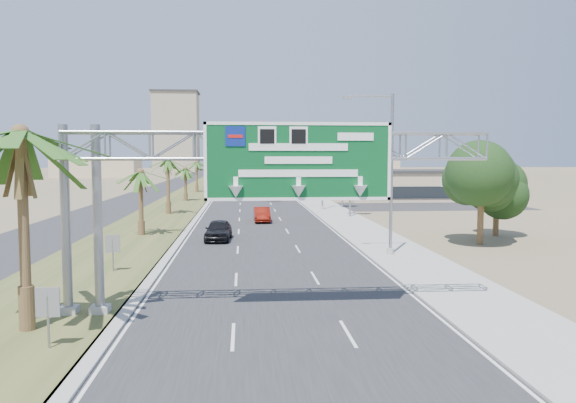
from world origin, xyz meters
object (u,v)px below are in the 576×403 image
(palm_near, at_px, (20,135))
(pole_sign_blue, at_px, (343,165))
(sign_gantry, at_px, (257,160))
(car_right_lane, at_px, (273,196))
(pole_sign_red_near, at_px, (350,150))
(store_building, at_px, (410,186))
(car_left_lane, at_px, (218,230))
(pole_sign_red_far, at_px, (333,152))
(signal_mast, at_px, (288,165))
(car_mid_lane, at_px, (262,215))
(car_far, at_px, (246,189))

(palm_near, height_order, pole_sign_blue, palm_near)
(sign_gantry, bearing_deg, palm_near, -166.68)
(palm_near, height_order, car_right_lane, palm_near)
(sign_gantry, xyz_separation_m, pole_sign_red_near, (10.26, 34.18, 0.82))
(store_building, height_order, car_left_lane, store_building)
(store_building, xyz_separation_m, car_left_lane, (-25.45, -36.63, -1.24))
(store_building, bearing_deg, pole_sign_red_near, -120.32)
(sign_gantry, xyz_separation_m, pole_sign_red_far, (12.87, 61.12, 0.75))
(signal_mast, height_order, car_mid_lane, signal_mast)
(car_right_lane, distance_m, pole_sign_red_near, 24.68)
(car_mid_lane, relative_size, car_far, 0.89)
(palm_near, bearing_deg, car_far, 83.84)
(pole_sign_red_near, xyz_separation_m, pole_sign_red_far, (2.61, 26.93, -0.07))
(car_mid_lane, xyz_separation_m, pole_sign_blue, (10.07, 13.29, 4.51))
(signal_mast, xyz_separation_m, car_mid_lane, (-5.03, -31.13, -4.16))
(car_right_lane, xyz_separation_m, pole_sign_red_far, (9.20, 3.99, 6.16))
(signal_mast, height_order, store_building, signal_mast)
(store_building, height_order, pole_sign_red_near, pole_sign_red_near)
(car_mid_lane, distance_m, car_right_lane, 26.33)
(car_left_lane, bearing_deg, car_far, 90.98)
(pole_sign_blue, bearing_deg, car_right_lane, 120.48)
(sign_gantry, xyz_separation_m, car_right_lane, (3.67, 57.13, -5.42))
(pole_sign_red_near, distance_m, pole_sign_red_far, 27.06)
(car_mid_lane, height_order, pole_sign_blue, pole_sign_blue)
(car_left_lane, bearing_deg, store_building, 58.67)
(signal_mast, distance_m, car_far, 13.18)
(pole_sign_blue, height_order, pole_sign_red_far, pole_sign_red_far)
(sign_gantry, height_order, palm_near, palm_near)
(signal_mast, relative_size, pole_sign_red_far, 1.19)
(car_mid_lane, bearing_deg, car_left_lane, -108.36)
(store_building, height_order, pole_sign_red_far, pole_sign_red_far)
(signal_mast, distance_m, pole_sign_red_near, 28.23)
(car_left_lane, relative_size, pole_sign_red_far, 0.52)
(palm_near, relative_size, signal_mast, 0.81)
(signal_mast, bearing_deg, palm_near, -102.66)
(car_left_lane, xyz_separation_m, car_mid_lane, (3.60, 11.48, -0.07))
(car_mid_lane, bearing_deg, pole_sign_red_near, 18.91)
(car_left_lane, bearing_deg, pole_sign_red_far, 73.35)
(car_left_lane, xyz_separation_m, car_right_lane, (6.06, 37.69, -0.12))
(palm_near, bearing_deg, car_right_lane, 78.69)
(sign_gantry, height_order, car_left_lane, sign_gantry)
(sign_gantry, bearing_deg, car_left_lane, 97.01)
(signal_mast, relative_size, car_far, 2.18)
(palm_near, height_order, signal_mast, palm_near)
(pole_sign_red_near, distance_m, pole_sign_blue, 10.21)
(signal_mast, distance_m, car_mid_lane, 31.81)
(palm_near, distance_m, car_mid_lane, 34.71)
(pole_sign_red_near, bearing_deg, car_far, 104.97)
(car_left_lane, xyz_separation_m, pole_sign_blue, (13.67, 24.77, 4.44))
(palm_near, xyz_separation_m, car_right_lane, (11.81, 59.06, -6.29))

